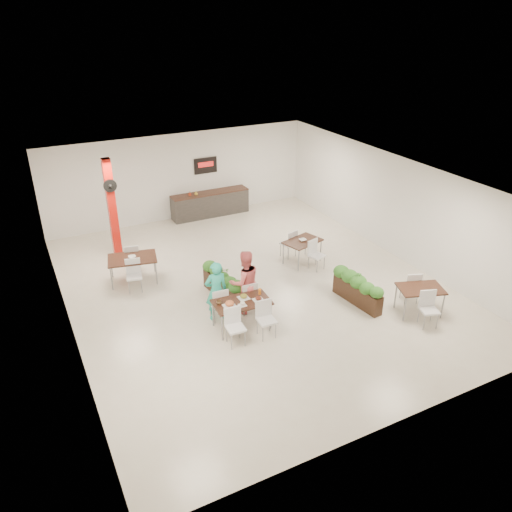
{
  "coord_description": "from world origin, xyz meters",
  "views": [
    {
      "loc": [
        -5.6,
        -11.2,
        7.19
      ],
      "look_at": [
        -0.05,
        -0.28,
        1.1
      ],
      "focal_mm": 35.0,
      "sensor_mm": 36.0,
      "label": 1
    }
  ],
  "objects_px": {
    "side_table_b": "(302,244)",
    "diner_man": "(216,291)",
    "diner_woman": "(245,282)",
    "planter_left": "(223,282)",
    "main_table": "(241,306)",
    "side_table_c": "(420,292)",
    "planter_right": "(358,288)",
    "red_column": "(112,208)",
    "side_table_a": "(132,261)",
    "service_counter": "(210,203)"
  },
  "relations": [
    {
      "from": "side_table_b",
      "to": "diner_man",
      "type": "bearing_deg",
      "value": -170.65
    },
    {
      "from": "diner_man",
      "to": "side_table_b",
      "type": "height_order",
      "value": "diner_man"
    },
    {
      "from": "diner_woman",
      "to": "planter_left",
      "type": "relative_size",
      "value": 0.98
    },
    {
      "from": "main_table",
      "to": "side_table_b",
      "type": "height_order",
      "value": "same"
    },
    {
      "from": "diner_man",
      "to": "side_table_c",
      "type": "bearing_deg",
      "value": 159.47
    },
    {
      "from": "main_table",
      "to": "planter_right",
      "type": "bearing_deg",
      "value": -6.57
    },
    {
      "from": "diner_man",
      "to": "planter_right",
      "type": "relative_size",
      "value": 0.93
    },
    {
      "from": "side_table_b",
      "to": "side_table_c",
      "type": "distance_m",
      "value": 4.04
    },
    {
      "from": "red_column",
      "to": "side_table_a",
      "type": "relative_size",
      "value": 1.91
    },
    {
      "from": "red_column",
      "to": "planter_right",
      "type": "xyz_separation_m",
      "value": [
        5.09,
        -5.9,
        -1.16
      ]
    },
    {
      "from": "red_column",
      "to": "side_table_b",
      "type": "relative_size",
      "value": 1.91
    },
    {
      "from": "diner_man",
      "to": "planter_right",
      "type": "distance_m",
      "value": 3.82
    },
    {
      "from": "service_counter",
      "to": "planter_right",
      "type": "xyz_separation_m",
      "value": [
        1.09,
        -7.76,
        -0.01
      ]
    },
    {
      "from": "diner_woman",
      "to": "planter_left",
      "type": "height_order",
      "value": "diner_woman"
    },
    {
      "from": "planter_left",
      "to": "side_table_b",
      "type": "height_order",
      "value": "same"
    },
    {
      "from": "main_table",
      "to": "planter_left",
      "type": "height_order",
      "value": "same"
    },
    {
      "from": "service_counter",
      "to": "planter_left",
      "type": "relative_size",
      "value": 1.7
    },
    {
      "from": "main_table",
      "to": "side_table_b",
      "type": "bearing_deg",
      "value": 36.3
    },
    {
      "from": "side_table_a",
      "to": "side_table_b",
      "type": "xyz_separation_m",
      "value": [
        5.01,
        -1.23,
        -0.02
      ]
    },
    {
      "from": "diner_man",
      "to": "planter_right",
      "type": "xyz_separation_m",
      "value": [
        3.66,
        -1.03,
        -0.33
      ]
    },
    {
      "from": "service_counter",
      "to": "diner_man",
      "type": "bearing_deg",
      "value": -110.92
    },
    {
      "from": "diner_man",
      "to": "planter_right",
      "type": "height_order",
      "value": "diner_man"
    },
    {
      "from": "service_counter",
      "to": "side_table_b",
      "type": "relative_size",
      "value": 1.79
    },
    {
      "from": "side_table_c",
      "to": "red_column",
      "type": "bearing_deg",
      "value": 151.38
    },
    {
      "from": "main_table",
      "to": "side_table_a",
      "type": "height_order",
      "value": "same"
    },
    {
      "from": "service_counter",
      "to": "diner_man",
      "type": "distance_m",
      "value": 7.22
    },
    {
      "from": "planter_right",
      "to": "side_table_a",
      "type": "xyz_separation_m",
      "value": [
        -5.05,
        3.98,
        0.16
      ]
    },
    {
      "from": "red_column",
      "to": "side_table_c",
      "type": "relative_size",
      "value": 1.92
    },
    {
      "from": "diner_woman",
      "to": "planter_right",
      "type": "relative_size",
      "value": 1.0
    },
    {
      "from": "red_column",
      "to": "side_table_c",
      "type": "height_order",
      "value": "red_column"
    },
    {
      "from": "main_table",
      "to": "planter_left",
      "type": "relative_size",
      "value": 0.96
    },
    {
      "from": "service_counter",
      "to": "side_table_a",
      "type": "distance_m",
      "value": 5.48
    },
    {
      "from": "service_counter",
      "to": "main_table",
      "type": "xyz_separation_m",
      "value": [
        -2.18,
        -7.39,
        0.14
      ]
    },
    {
      "from": "main_table",
      "to": "side_table_a",
      "type": "bearing_deg",
      "value": 116.3
    },
    {
      "from": "side_table_a",
      "to": "side_table_c",
      "type": "distance_m",
      "value": 8.01
    },
    {
      "from": "side_table_a",
      "to": "side_table_c",
      "type": "relative_size",
      "value": 1.0
    },
    {
      "from": "red_column",
      "to": "side_table_a",
      "type": "xyz_separation_m",
      "value": [
        0.03,
        -1.92,
        -1.0
      ]
    },
    {
      "from": "diner_man",
      "to": "planter_left",
      "type": "distance_m",
      "value": 1.1
    },
    {
      "from": "diner_man",
      "to": "planter_right",
      "type": "bearing_deg",
      "value": 167.87
    },
    {
      "from": "side_table_a",
      "to": "main_table",
      "type": "bearing_deg",
      "value": -51.67
    },
    {
      "from": "diner_man",
      "to": "side_table_a",
      "type": "bearing_deg",
      "value": -61.16
    },
    {
      "from": "side_table_c",
      "to": "planter_right",
      "type": "bearing_deg",
      "value": 155.22
    },
    {
      "from": "red_column",
      "to": "planter_right",
      "type": "height_order",
      "value": "red_column"
    },
    {
      "from": "main_table",
      "to": "diner_woman",
      "type": "distance_m",
      "value": 0.81
    },
    {
      "from": "side_table_c",
      "to": "diner_man",
      "type": "bearing_deg",
      "value": 175.7
    },
    {
      "from": "diner_man",
      "to": "side_table_a",
      "type": "relative_size",
      "value": 0.97
    },
    {
      "from": "main_table",
      "to": "side_table_c",
      "type": "relative_size",
      "value": 1.02
    },
    {
      "from": "side_table_a",
      "to": "service_counter",
      "type": "bearing_deg",
      "value": 55.73
    },
    {
      "from": "red_column",
      "to": "side_table_a",
      "type": "distance_m",
      "value": 2.17
    },
    {
      "from": "planter_right",
      "to": "side_table_c",
      "type": "relative_size",
      "value": 1.04
    }
  ]
}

